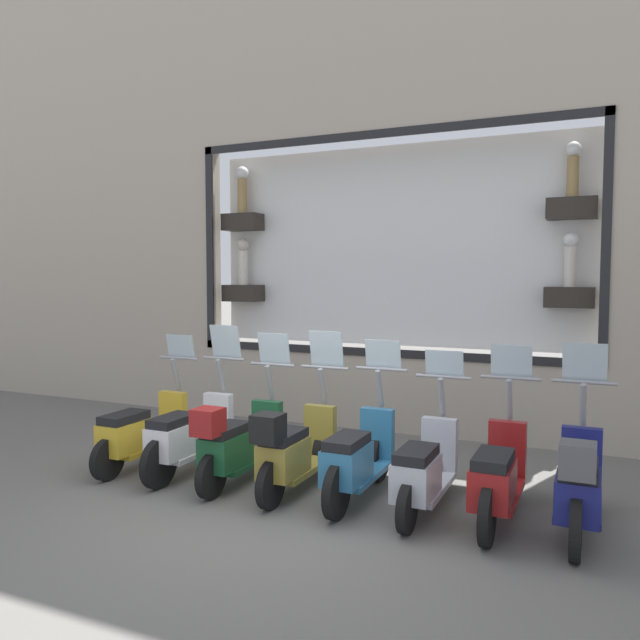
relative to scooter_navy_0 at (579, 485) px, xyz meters
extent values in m
plane|color=#66635E|center=(-0.48, 2.85, -0.49)|extent=(120.00, 120.00, 0.00)
cube|color=#ADA08E|center=(3.12, 2.85, 0.08)|extent=(0.40, 6.15, 1.13)
cube|color=black|center=(2.91, 2.85, 3.92)|extent=(0.04, 6.15, 0.12)
cube|color=black|center=(2.91, 2.85, 0.71)|extent=(0.04, 6.15, 0.12)
cube|color=black|center=(2.91, -0.17, 2.31)|extent=(0.04, 0.12, 3.33)
cube|color=black|center=(2.91, 5.86, 2.31)|extent=(0.04, 0.12, 3.33)
cube|color=white|center=(3.47, 2.85, 2.31)|extent=(0.04, 5.91, 3.09)
cube|color=#28231E|center=(3.25, 0.27, 2.76)|extent=(0.36, 0.64, 0.28)
cylinder|color=#9E7F4C|center=(3.25, 0.27, 3.17)|extent=(0.15, 0.15, 0.55)
sphere|color=white|center=(3.25, 0.27, 3.54)|extent=(0.20, 0.20, 0.20)
cube|color=#28231E|center=(3.25, 5.43, 2.76)|extent=(0.36, 0.64, 0.28)
cylinder|color=#9E7F4C|center=(3.25, 5.43, 3.19)|extent=(0.16, 0.16, 0.58)
sphere|color=white|center=(3.25, 5.43, 3.58)|extent=(0.21, 0.21, 0.21)
cube|color=#28231E|center=(3.25, 0.27, 1.56)|extent=(0.36, 0.64, 0.28)
cylinder|color=silver|center=(3.25, 0.27, 1.97)|extent=(0.15, 0.15, 0.55)
sphere|color=white|center=(3.25, 0.27, 2.34)|extent=(0.20, 0.20, 0.20)
cube|color=#28231E|center=(3.25, 5.43, 1.56)|extent=(0.36, 0.64, 0.28)
cylinder|color=silver|center=(3.25, 5.43, 1.99)|extent=(0.16, 0.16, 0.58)
sphere|color=beige|center=(3.25, 5.43, 2.38)|extent=(0.21, 0.21, 0.21)
cylinder|color=black|center=(0.78, 0.00, -0.21)|extent=(0.54, 0.09, 0.54)
cylinder|color=black|center=(-0.48, 0.00, -0.21)|extent=(0.54, 0.09, 0.54)
cube|color=navy|center=(0.15, 0.00, -0.23)|extent=(1.02, 0.38, 0.06)
cube|color=navy|center=(-0.22, 0.00, -0.02)|extent=(0.61, 0.35, 0.36)
cube|color=black|center=(-0.22, 0.00, 0.21)|extent=(0.58, 0.31, 0.10)
cube|color=navy|center=(0.69, 0.00, 0.08)|extent=(0.12, 0.37, 0.56)
cylinder|color=gray|center=(0.76, 0.00, 0.58)|extent=(0.20, 0.06, 0.45)
cylinder|color=gray|center=(0.83, 0.00, 0.79)|extent=(0.04, 0.61, 0.04)
cube|color=silver|center=(0.87, 0.00, 0.99)|extent=(0.10, 0.42, 0.39)
cube|color=#4C4C51|center=(-0.54, 0.00, 0.37)|extent=(0.28, 0.28, 0.28)
cylinder|color=black|center=(0.79, 0.71, -0.22)|extent=(0.53, 0.09, 0.53)
cylinder|color=black|center=(-0.49, 0.71, -0.22)|extent=(0.53, 0.09, 0.53)
cube|color=maroon|center=(0.15, 0.71, -0.23)|extent=(1.02, 0.38, 0.06)
cube|color=maroon|center=(-0.22, 0.71, -0.02)|extent=(0.61, 0.35, 0.36)
cube|color=black|center=(-0.22, 0.71, 0.21)|extent=(0.58, 0.31, 0.10)
cube|color=maroon|center=(0.69, 0.71, 0.08)|extent=(0.12, 0.37, 0.56)
cylinder|color=gray|center=(0.76, 0.71, 0.57)|extent=(0.20, 0.06, 0.45)
cylinder|color=gray|center=(0.83, 0.71, 0.78)|extent=(0.04, 0.61, 0.04)
cube|color=silver|center=(0.87, 0.71, 0.96)|extent=(0.09, 0.42, 0.35)
cylinder|color=black|center=(0.82, 1.41, -0.26)|extent=(0.45, 0.09, 0.45)
cylinder|color=black|center=(-0.52, 1.41, -0.26)|extent=(0.45, 0.09, 0.45)
cube|color=#B7BCC6|center=(0.15, 1.41, -0.27)|extent=(1.02, 0.38, 0.06)
cube|color=#B7BCC6|center=(-0.22, 1.41, -0.06)|extent=(0.61, 0.35, 0.36)
cube|color=black|center=(-0.22, 1.41, 0.17)|extent=(0.58, 0.31, 0.10)
cube|color=#B7BCC6|center=(0.69, 1.41, 0.04)|extent=(0.12, 0.37, 0.56)
cylinder|color=gray|center=(0.76, 1.41, 0.53)|extent=(0.20, 0.06, 0.45)
cylinder|color=gray|center=(0.83, 1.41, 0.75)|extent=(0.04, 0.60, 0.04)
cube|color=silver|center=(0.87, 1.41, 0.89)|extent=(0.08, 0.42, 0.29)
cylinder|color=black|center=(0.78, 2.12, -0.21)|extent=(0.54, 0.09, 0.54)
cylinder|color=black|center=(-0.48, 2.12, -0.21)|extent=(0.54, 0.09, 0.54)
cube|color=teal|center=(0.15, 2.12, -0.23)|extent=(1.02, 0.39, 0.06)
cube|color=teal|center=(-0.22, 2.12, -0.02)|extent=(0.61, 0.35, 0.36)
cube|color=black|center=(-0.22, 2.12, 0.21)|extent=(0.58, 0.31, 0.10)
cube|color=teal|center=(0.69, 2.12, 0.08)|extent=(0.12, 0.37, 0.56)
cylinder|color=gray|center=(0.76, 2.12, 0.58)|extent=(0.20, 0.06, 0.45)
cylinder|color=gray|center=(0.83, 2.12, 0.79)|extent=(0.04, 0.60, 0.04)
cube|color=silver|center=(0.87, 2.12, 0.96)|extent=(0.08, 0.42, 0.33)
cylinder|color=black|center=(0.80, 2.83, -0.24)|extent=(0.49, 0.09, 0.49)
cylinder|color=black|center=(-0.50, 2.83, -0.24)|extent=(0.49, 0.09, 0.49)
cube|color=olive|center=(0.15, 2.83, -0.25)|extent=(1.02, 0.39, 0.06)
cube|color=olive|center=(-0.22, 2.83, -0.04)|extent=(0.61, 0.35, 0.36)
cube|color=black|center=(-0.22, 2.83, 0.19)|extent=(0.58, 0.31, 0.10)
cube|color=olive|center=(0.69, 2.83, 0.06)|extent=(0.12, 0.37, 0.56)
cylinder|color=gray|center=(0.76, 2.83, 0.55)|extent=(0.20, 0.06, 0.45)
cylinder|color=gray|center=(0.83, 2.83, 0.77)|extent=(0.04, 0.61, 0.04)
cube|color=silver|center=(0.87, 2.83, 0.98)|extent=(0.11, 0.42, 0.43)
cube|color=black|center=(-0.55, 2.83, 0.35)|extent=(0.28, 0.28, 0.28)
cylinder|color=black|center=(0.81, 3.54, -0.25)|extent=(0.48, 0.09, 0.48)
cylinder|color=black|center=(-0.51, 3.54, -0.25)|extent=(0.48, 0.09, 0.48)
cube|color=#19512D|center=(0.15, 3.54, -0.26)|extent=(1.02, 0.39, 0.06)
cube|color=#19512D|center=(-0.22, 3.54, -0.05)|extent=(0.61, 0.35, 0.36)
cube|color=black|center=(-0.22, 3.54, 0.18)|extent=(0.58, 0.31, 0.10)
cube|color=#19512D|center=(0.69, 3.54, 0.05)|extent=(0.12, 0.37, 0.56)
cylinder|color=gray|center=(0.76, 3.54, 0.55)|extent=(0.20, 0.06, 0.45)
cylinder|color=gray|center=(0.83, 3.54, 0.76)|extent=(0.04, 0.60, 0.04)
cube|color=silver|center=(0.87, 3.54, 0.95)|extent=(0.10, 0.42, 0.39)
cube|color=maroon|center=(-0.56, 3.54, 0.34)|extent=(0.28, 0.28, 0.28)
cylinder|color=black|center=(0.78, 4.24, -0.21)|extent=(0.55, 0.09, 0.55)
cylinder|color=black|center=(-0.48, 4.24, -0.21)|extent=(0.55, 0.09, 0.55)
cube|color=silver|center=(0.15, 4.24, -0.22)|extent=(1.02, 0.38, 0.06)
cube|color=silver|center=(-0.22, 4.24, -0.01)|extent=(0.61, 0.35, 0.36)
cube|color=black|center=(-0.22, 4.24, 0.22)|extent=(0.58, 0.31, 0.10)
cube|color=silver|center=(0.69, 4.24, 0.09)|extent=(0.12, 0.37, 0.56)
cylinder|color=gray|center=(0.76, 4.24, 0.58)|extent=(0.20, 0.06, 0.45)
cylinder|color=gray|center=(0.83, 4.24, 0.80)|extent=(0.04, 0.60, 0.04)
cube|color=silver|center=(0.87, 4.24, 1.01)|extent=(0.11, 0.42, 0.42)
cylinder|color=black|center=(0.81, 4.95, -0.24)|extent=(0.48, 0.09, 0.48)
cylinder|color=black|center=(-0.51, 4.95, -0.24)|extent=(0.48, 0.09, 0.48)
cube|color=gold|center=(0.15, 4.95, -0.26)|extent=(1.02, 0.38, 0.06)
cube|color=gold|center=(-0.22, 4.95, -0.05)|extent=(0.61, 0.35, 0.36)
cube|color=black|center=(-0.22, 4.95, 0.18)|extent=(0.58, 0.31, 0.10)
cube|color=gold|center=(0.69, 4.95, 0.05)|extent=(0.12, 0.37, 0.56)
cylinder|color=gray|center=(0.76, 4.95, 0.55)|extent=(0.20, 0.06, 0.45)
cylinder|color=gray|center=(0.83, 4.95, 0.76)|extent=(0.04, 0.61, 0.04)
cube|color=silver|center=(0.87, 4.95, 0.92)|extent=(0.08, 0.42, 0.31)
camera|label=1|loc=(-5.86, -0.14, 1.84)|focal=35.00mm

